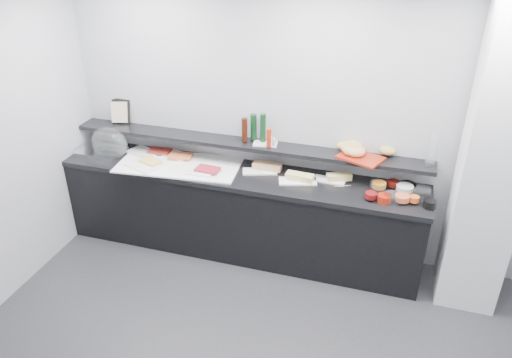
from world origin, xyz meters
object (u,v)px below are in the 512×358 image
(carafe, at_px, (432,150))
(framed_print, at_px, (121,111))
(cloche_base, at_px, (101,151))
(sandwich_plate_mid, at_px, (298,181))
(bread_tray, at_px, (361,158))
(condiment_tray, at_px, (265,144))

(carafe, bearing_deg, framed_print, 178.24)
(framed_print, bearing_deg, cloche_base, -107.62)
(sandwich_plate_mid, bearing_deg, framed_print, 155.17)
(sandwich_plate_mid, distance_m, bread_tray, 0.62)
(bread_tray, xyz_separation_m, carafe, (0.60, 0.04, 0.14))
(condiment_tray, distance_m, bread_tray, 0.92)
(framed_print, relative_size, condiment_tray, 1.13)
(framed_print, xyz_separation_m, bread_tray, (2.54, -0.14, -0.12))
(condiment_tray, relative_size, bread_tray, 0.60)
(framed_print, height_order, carafe, carafe)
(sandwich_plate_mid, bearing_deg, carafe, -6.81)
(sandwich_plate_mid, bearing_deg, bread_tray, -0.63)
(cloche_base, relative_size, framed_print, 1.81)
(bread_tray, bearing_deg, condiment_tray, -160.90)
(framed_print, distance_m, bread_tray, 2.55)
(cloche_base, relative_size, condiment_tray, 2.05)
(cloche_base, bearing_deg, framed_print, 69.44)
(bread_tray, bearing_deg, carafe, 26.07)
(bread_tray, bearing_deg, cloche_base, -154.65)
(cloche_base, relative_size, carafe, 1.57)
(cloche_base, distance_m, bread_tray, 2.67)
(sandwich_plate_mid, distance_m, framed_print, 2.06)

